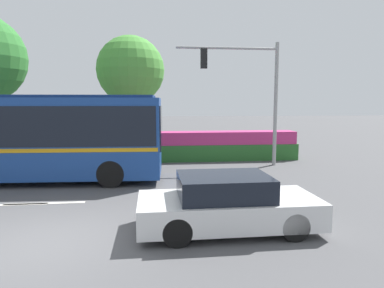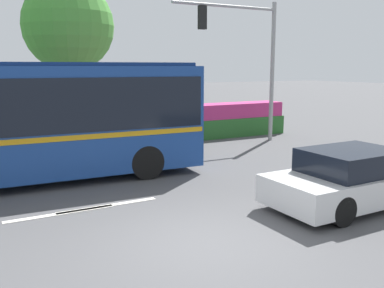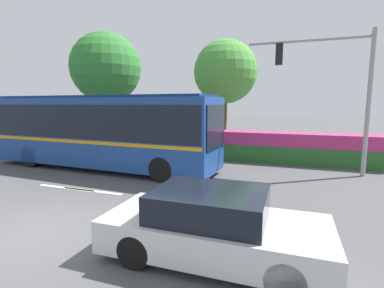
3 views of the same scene
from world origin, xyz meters
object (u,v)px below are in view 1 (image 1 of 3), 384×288
traffic_light_pole (252,84)px  street_tree_centre (131,70)px  sedan_foreground (227,204)px  city_bus (15,133)px

traffic_light_pole → street_tree_centre: street_tree_centre is taller
traffic_light_pole → street_tree_centre: size_ratio=0.82×
street_tree_centre → sedan_foreground: bearing=-77.3°
traffic_light_pole → sedan_foreground: bearing=70.2°
street_tree_centre → city_bus: bearing=-114.6°
city_bus → street_tree_centre: (3.88, 8.45, 3.22)m
city_bus → street_tree_centre: bearing=67.8°
city_bus → street_tree_centre: size_ratio=1.56×
city_bus → sedan_foreground: bearing=-36.9°
sedan_foreground → street_tree_centre: street_tree_centre is taller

